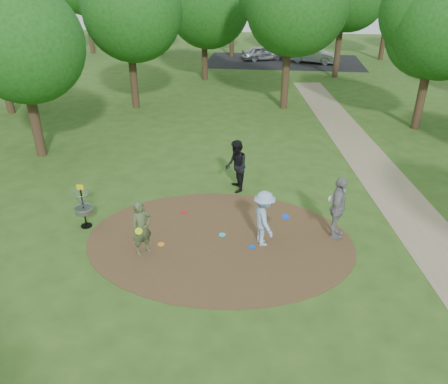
# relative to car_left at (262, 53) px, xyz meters

# --- Properties ---
(ground) EXTENTS (100.00, 100.00, 0.00)m
(ground) POSITION_rel_car_left_xyz_m (-0.01, -30.36, -0.64)
(ground) COLOR #2D5119
(ground) RESTS_ON ground
(dirt_clearing) EXTENTS (8.40, 8.40, 0.02)m
(dirt_clearing) POSITION_rel_car_left_xyz_m (-0.01, -30.36, -0.63)
(dirt_clearing) COLOR #47301C
(dirt_clearing) RESTS_ON ground
(footpath) EXTENTS (7.55, 39.89, 0.01)m
(footpath) POSITION_rel_car_left_xyz_m (6.49, -28.36, -0.63)
(footpath) COLOR #8C7A5B
(footpath) RESTS_ON ground
(parking_lot) EXTENTS (14.00, 8.00, 0.01)m
(parking_lot) POSITION_rel_car_left_xyz_m (1.99, -0.36, -0.64)
(parking_lot) COLOR black
(parking_lot) RESTS_ON ground
(player_observer_with_disc) EXTENTS (0.73, 0.74, 1.72)m
(player_observer_with_disc) POSITION_rel_car_left_xyz_m (-2.18, -31.28, 0.22)
(player_observer_with_disc) COLOR #455632
(player_observer_with_disc) RESTS_ON ground
(player_throwing_with_disc) EXTENTS (1.31, 1.33, 1.80)m
(player_throwing_with_disc) POSITION_rel_car_left_xyz_m (1.36, -30.38, 0.26)
(player_throwing_with_disc) COLOR #94B4DD
(player_throwing_with_disc) RESTS_ON ground
(player_walking_with_disc) EXTENTS (0.98, 1.14, 2.01)m
(player_walking_with_disc) POSITION_rel_car_left_xyz_m (0.17, -26.83, 0.36)
(player_walking_with_disc) COLOR black
(player_walking_with_disc) RESTS_ON ground
(player_waiting_with_disc) EXTENTS (0.78, 1.30, 2.06)m
(player_waiting_with_disc) POSITION_rel_car_left_xyz_m (3.61, -29.68, 0.39)
(player_waiting_with_disc) COLOR gray
(player_waiting_with_disc) RESTS_ON ground
(disc_ground_cyan) EXTENTS (0.22, 0.22, 0.02)m
(disc_ground_cyan) POSITION_rel_car_left_xyz_m (0.04, -30.08, -0.61)
(disc_ground_cyan) COLOR #1BC2DD
(disc_ground_cyan) RESTS_ON dirt_clearing
(disc_ground_blue) EXTENTS (0.22, 0.22, 0.02)m
(disc_ground_blue) POSITION_rel_car_left_xyz_m (1.04, -30.64, -0.61)
(disc_ground_blue) COLOR blue
(disc_ground_blue) RESTS_ON dirt_clearing
(disc_ground_red) EXTENTS (0.22, 0.22, 0.02)m
(disc_ground_red) POSITION_rel_car_left_xyz_m (-1.46, -28.80, -0.61)
(disc_ground_red) COLOR red
(disc_ground_red) RESTS_ON dirt_clearing
(car_left) EXTENTS (4.05, 2.89, 1.28)m
(car_left) POSITION_rel_car_left_xyz_m (0.00, 0.00, 0.00)
(car_left) COLOR #AAADB2
(car_left) RESTS_ON ground
(car_right) EXTENTS (4.44, 2.70, 1.38)m
(car_right) POSITION_rel_car_left_xyz_m (4.66, -0.79, 0.05)
(car_right) COLOR #A5A6AC
(car_right) RESTS_ON ground
(disc_ground_orange) EXTENTS (0.22, 0.22, 0.02)m
(disc_ground_orange) POSITION_rel_car_left_xyz_m (-1.77, -30.85, -0.61)
(disc_ground_orange) COLOR orange
(disc_ground_orange) RESTS_ON dirt_clearing
(disc_golf_basket) EXTENTS (0.63, 0.63, 1.54)m
(disc_golf_basket) POSITION_rel_car_left_xyz_m (-4.51, -30.06, 0.23)
(disc_golf_basket) COLOR black
(disc_golf_basket) RESTS_ON ground
(tree_ring) EXTENTS (37.42, 45.06, 8.59)m
(tree_ring) POSITION_rel_car_left_xyz_m (0.92, -20.04, 4.46)
(tree_ring) COLOR #332316
(tree_ring) RESTS_ON ground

